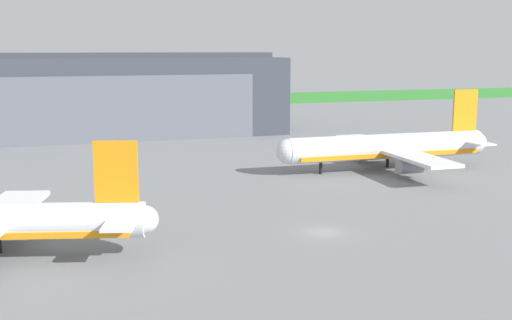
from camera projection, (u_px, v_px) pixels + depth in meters
The scene contains 4 objects.
ground_plane at pixel (324, 232), 72.11m from camera, with size 440.00×440.00×0.00m, color slate.
grass_field_strip at pixel (133, 102), 248.44m from camera, with size 440.00×56.00×0.08m, color #348B32.
maintenance_hangar at pixel (114, 95), 155.88m from camera, with size 81.27×35.53×20.02m.
airliner_far_right at pixel (386, 148), 108.31m from camera, with size 40.37×34.93×13.83m.
Camera 1 is at (-28.63, -63.78, 21.10)m, focal length 43.55 mm.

